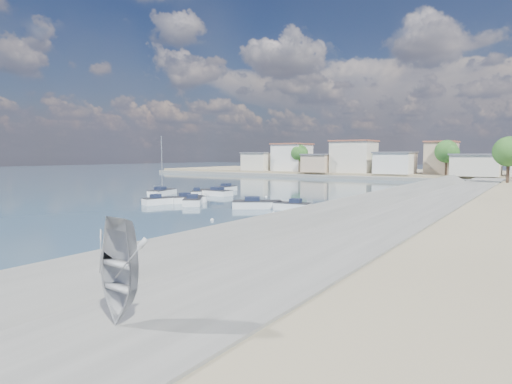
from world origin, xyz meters
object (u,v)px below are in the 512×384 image
motorboat_e (190,200)px  motorboat_g (223,189)px  motorboat_h (260,205)px  motorboat_a (193,201)px  motorboat_f (197,193)px  sailboat (163,192)px  motorboat_d (290,207)px  motorboat_c (213,193)px  overturned_dinghy (118,314)px  motorboat_b (160,201)px

motorboat_e → motorboat_g: same height
motorboat_h → motorboat_a: bearing=-170.3°
motorboat_e → motorboat_f: bearing=125.7°
motorboat_a → motorboat_g: bearing=117.0°
motorboat_g → sailboat: sailboat is taller
motorboat_d → motorboat_c: bearing=154.9°
motorboat_a → sailboat: size_ratio=0.59×
motorboat_f → sailboat: 5.59m
motorboat_e → motorboat_g: (-6.78, 15.34, 0.00)m
sailboat → motorboat_a: bearing=-28.5°
overturned_dinghy → motorboat_h: bearing=121.6°
overturned_dinghy → motorboat_g: bearing=129.3°
motorboat_d → motorboat_h: 3.74m
motorboat_h → motorboat_g: bearing=138.9°
motorboat_f → motorboat_g: bearing=101.6°
motorboat_g → sailboat: (-3.65, -9.88, 0.04)m
motorboat_d → sailboat: 24.89m
motorboat_a → motorboat_d: bearing=8.6°
overturned_dinghy → motorboat_b: bearing=138.7°
motorboat_e → sailboat: bearing=152.4°
motorboat_f → overturned_dinghy: bearing=-50.2°
motorboat_a → motorboat_h: same height
motorboat_d → motorboat_g: (-20.81, 14.50, 0.00)m
motorboat_f → motorboat_h: same height
motorboat_c → motorboat_h: 16.71m
motorboat_b → motorboat_d: same height
motorboat_g → motorboat_e: bearing=-66.2°
motorboat_d → motorboat_e: (-14.03, -0.84, 0.00)m
motorboat_e → overturned_dinghy: (28.25, -32.93, 1.68)m
sailboat → motorboat_b: bearing=-45.4°
motorboat_c → motorboat_d: same height
motorboat_a → motorboat_d: same height
sailboat → overturned_dinghy: bearing=-44.8°
motorboat_e → motorboat_a: bearing=-33.7°
motorboat_a → sailboat: 13.65m
motorboat_b → motorboat_d: 16.33m
motorboat_g → motorboat_c: bearing=-64.7°
motorboat_b → overturned_dinghy: bearing=-44.6°
motorboat_a → sailboat: bearing=151.5°
motorboat_f → motorboat_h: 16.77m
motorboat_b → motorboat_h: 12.65m
motorboat_a → sailboat: (-12.00, 6.51, 0.04)m
motorboat_g → sailboat: bearing=-110.3°
motorboat_e → overturned_dinghy: overturned_dinghy is taller
motorboat_f → sailboat: (-5.35, -1.61, 0.04)m
motorboat_b → motorboat_h: (12.07, 3.78, 0.00)m
motorboat_b → sailboat: bearing=134.6°
motorboat_b → motorboat_e: size_ratio=0.94×
motorboat_g → overturned_dinghy: 59.66m
motorboat_f → overturned_dinghy: (33.33, -40.00, 1.68)m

